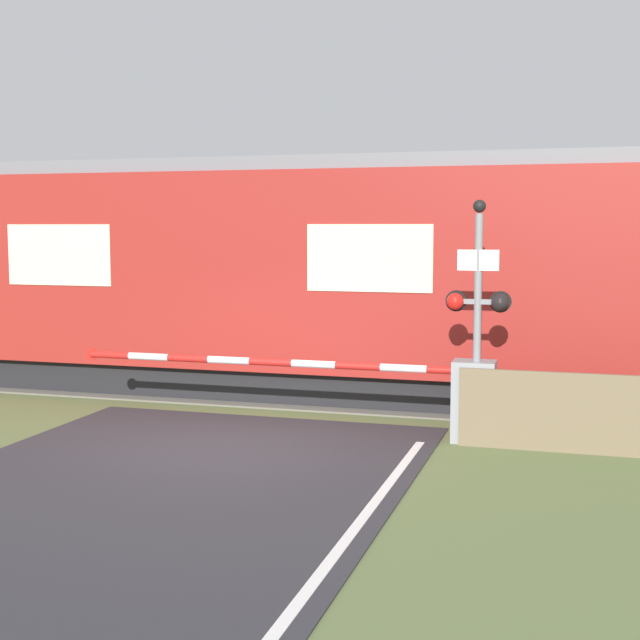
# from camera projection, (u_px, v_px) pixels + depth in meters

# --- Properties ---
(ground_plane) EXTENTS (80.00, 80.00, 0.00)m
(ground_plane) POSITION_uv_depth(u_px,v_px,m) (221.00, 447.00, 12.37)
(ground_plane) COLOR #5B6B3D
(track_bed) EXTENTS (36.00, 3.20, 0.13)m
(track_bed) POSITION_uv_depth(u_px,v_px,m) (310.00, 392.00, 16.39)
(track_bed) COLOR #666056
(track_bed) RESTS_ON ground_plane
(train) EXTENTS (20.72, 2.98, 4.23)m
(train) POSITION_uv_depth(u_px,v_px,m) (102.00, 273.00, 17.36)
(train) COLOR black
(train) RESTS_ON ground_plane
(crossing_barrier) EXTENTS (6.52, 0.44, 1.17)m
(crossing_barrier) POSITION_uv_depth(u_px,v_px,m) (432.00, 393.00, 12.80)
(crossing_barrier) COLOR gray
(crossing_barrier) RESTS_ON ground_plane
(signal_post) EXTENTS (0.92, 0.26, 3.43)m
(signal_post) POSITION_uv_depth(u_px,v_px,m) (478.00, 306.00, 12.48)
(signal_post) COLOR gray
(signal_post) RESTS_ON ground_plane
(roadside_fence) EXTENTS (4.18, 0.06, 1.10)m
(roadside_fence) POSITION_uv_depth(u_px,v_px,m) (616.00, 416.00, 11.85)
(roadside_fence) COLOR #726047
(roadside_fence) RESTS_ON ground_plane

